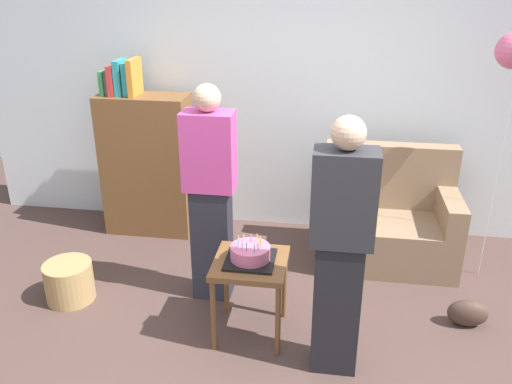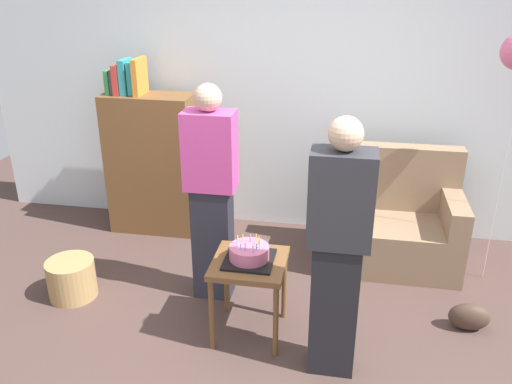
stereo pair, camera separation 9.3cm
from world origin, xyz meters
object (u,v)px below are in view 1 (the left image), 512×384
object	(u,v)px
couch	(388,222)
side_table	(250,272)
person_blowing_candles	(210,195)
person_holding_cake	(340,250)
handbag	(468,313)
bookshelf	(147,162)
birthday_cake	(250,254)
wicker_basket	(69,282)

from	to	relation	value
couch	side_table	size ratio (longest dim) A/B	1.94
side_table	person_blowing_candles	world-z (taller)	person_blowing_candles
person_holding_cake	handbag	bearing A→B (deg)	-120.29
couch	person_holding_cake	world-z (taller)	person_holding_cake
couch	side_table	distance (m)	1.55
side_table	handbag	world-z (taller)	side_table
bookshelf	birthday_cake	distance (m)	1.84
person_blowing_candles	person_holding_cake	xyz separation A→B (m)	(0.92, -0.67, 0.00)
person_holding_cake	bookshelf	bearing A→B (deg)	-13.95
couch	bookshelf	size ratio (longest dim) A/B	0.68
birthday_cake	handbag	distance (m)	1.61
person_blowing_candles	wicker_basket	distance (m)	1.28
wicker_basket	couch	bearing A→B (deg)	22.47
bookshelf	side_table	distance (m)	1.85
couch	birthday_cake	bearing A→B (deg)	-129.88
birthday_cake	wicker_basket	world-z (taller)	birthday_cake
couch	person_holding_cake	xyz separation A→B (m)	(-0.42, -1.43, 0.49)
person_holding_cake	handbag	world-z (taller)	person_holding_cake
side_table	person_holding_cake	world-z (taller)	person_holding_cake
side_table	handbag	xyz separation A→B (m)	(1.50, 0.30, -0.38)
wicker_basket	handbag	world-z (taller)	wicker_basket
couch	handbag	bearing A→B (deg)	-60.39
birthday_cake	side_table	bearing A→B (deg)	3.27
side_table	handbag	distance (m)	1.57
couch	handbag	xyz separation A→B (m)	(0.50, -0.89, -0.24)
side_table	person_holding_cake	xyz separation A→B (m)	(0.57, -0.25, 0.35)
side_table	person_blowing_candles	bearing A→B (deg)	130.09
couch	bookshelf	bearing A→B (deg)	174.19
person_blowing_candles	handbag	xyz separation A→B (m)	(1.85, -0.12, -0.73)
person_holding_cake	wicker_basket	world-z (taller)	person_holding_cake
wicker_basket	person_blowing_candles	bearing A→B (deg)	12.37
person_holding_cake	handbag	xyz separation A→B (m)	(0.93, 0.54, -0.73)
person_blowing_candles	person_holding_cake	distance (m)	1.14
birthday_cake	couch	bearing A→B (deg)	50.12
bookshelf	person_holding_cake	xyz separation A→B (m)	(1.75, -1.65, 0.15)
birthday_cake	wicker_basket	size ratio (longest dim) A/B	0.89
person_blowing_candles	wicker_basket	bearing A→B (deg)	-177.87
person_blowing_candles	bookshelf	bearing A→B (deg)	119.93
couch	wicker_basket	bearing A→B (deg)	-157.53
birthday_cake	bookshelf	bearing A→B (deg)	130.15
birthday_cake	person_blowing_candles	bearing A→B (deg)	130.09
wicker_basket	birthday_cake	bearing A→B (deg)	-7.68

